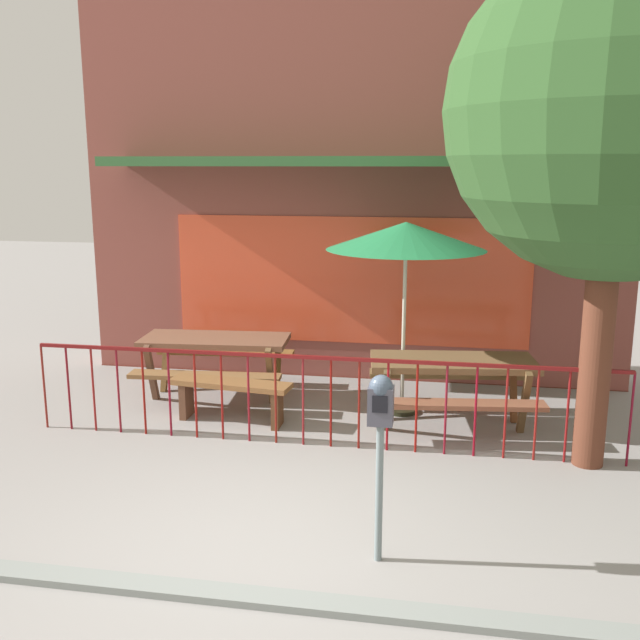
% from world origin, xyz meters
% --- Properties ---
extents(ground, '(40.00, 40.00, 0.00)m').
position_xyz_m(ground, '(0.00, 0.00, 0.00)').
color(ground, gray).
extents(pub_storefront, '(7.29, 1.40, 5.40)m').
position_xyz_m(pub_storefront, '(0.00, 4.82, 2.69)').
color(pub_storefront, '#562116').
rests_on(pub_storefront, ground).
extents(patio_fence_front, '(6.15, 0.04, 0.97)m').
position_xyz_m(patio_fence_front, '(-0.00, 2.11, 0.66)').
color(patio_fence_front, maroon).
rests_on(patio_fence_front, ground).
extents(picnic_table_left, '(1.89, 1.49, 0.79)m').
position_xyz_m(picnic_table_left, '(-1.53, 3.46, 0.61)').
color(picnic_table_left, brown).
rests_on(picnic_table_left, ground).
extents(picnic_table_right, '(1.95, 1.57, 0.79)m').
position_xyz_m(picnic_table_right, '(1.37, 2.94, 0.61)').
color(picnic_table_right, brown).
rests_on(picnic_table_right, ground).
extents(patio_umbrella, '(1.81, 1.81, 2.24)m').
position_xyz_m(patio_umbrella, '(0.81, 3.30, 2.07)').
color(patio_umbrella, black).
rests_on(patio_umbrella, ground).
extents(patio_bench, '(1.43, 0.49, 0.48)m').
position_xyz_m(patio_bench, '(-1.09, 2.65, 0.35)').
color(patio_bench, brown).
rests_on(patio_bench, ground).
extents(parking_meter_near, '(0.18, 0.17, 1.43)m').
position_xyz_m(parking_meter_near, '(0.84, 0.01, 1.11)').
color(parking_meter_near, slate).
rests_on(parking_meter_near, ground).
extents(street_tree, '(3.05, 3.05, 4.87)m').
position_xyz_m(street_tree, '(2.70, 2.11, 3.33)').
color(street_tree, '#592E1E').
rests_on(street_tree, ground).
extents(curb_edge, '(10.21, 0.20, 0.11)m').
position_xyz_m(curb_edge, '(0.00, -0.65, 0.00)').
color(curb_edge, gray).
rests_on(curb_edge, ground).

